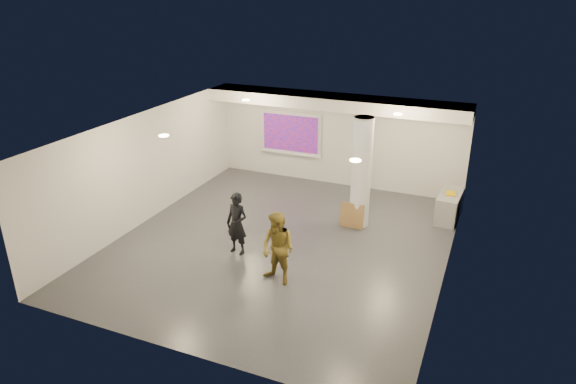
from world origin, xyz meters
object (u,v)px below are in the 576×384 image
at_px(column, 361,173).
at_px(woman, 237,224).
at_px(credenza, 449,206).
at_px(projection_screen, 291,134).
at_px(man, 278,249).

distance_m(column, woman, 3.59).
bearing_deg(column, credenza, 30.20).
distance_m(column, credenza, 2.80).
relative_size(projection_screen, man, 1.27).
distance_m(column, projection_screen, 4.08).
height_order(projection_screen, credenza, projection_screen).
height_order(projection_screen, man, projection_screen).
relative_size(projection_screen, woman, 1.35).
bearing_deg(column, projection_screen, 139.44).
distance_m(column, man, 3.66).
bearing_deg(man, column, 92.03).
relative_size(column, projection_screen, 1.43).
relative_size(projection_screen, credenza, 1.58).
bearing_deg(projection_screen, column, -40.56).
relative_size(credenza, woman, 0.86).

